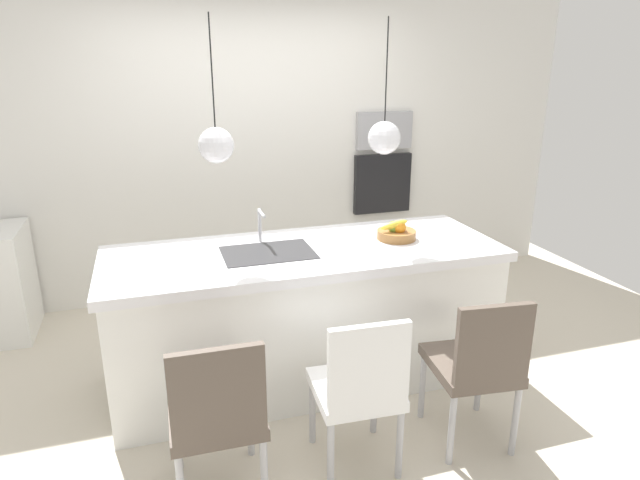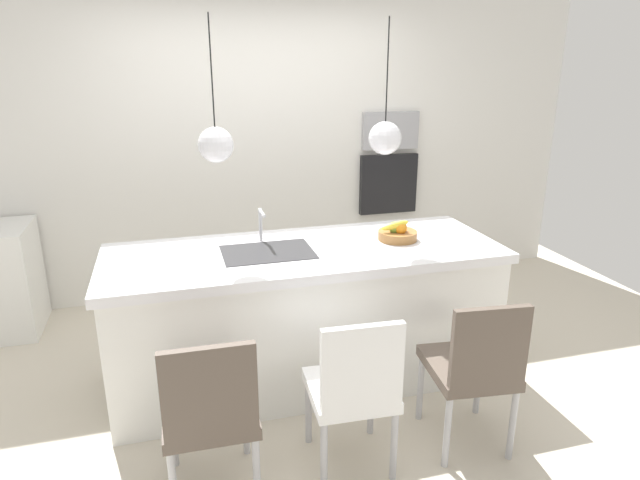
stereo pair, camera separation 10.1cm
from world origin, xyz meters
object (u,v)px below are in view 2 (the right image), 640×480
(chair_middle, at_px, (354,387))
(fruit_bowl, at_px, (398,233))
(chair_far, at_px, (474,365))
(microwave, at_px, (390,130))
(chair_near, at_px, (210,410))
(oven, at_px, (388,184))

(chair_middle, bearing_deg, fruit_bowl, 56.73)
(fruit_bowl, xyz_separation_m, chair_far, (0.05, -0.95, -0.45))
(microwave, bearing_deg, chair_middle, -115.47)
(chair_middle, height_order, chair_far, chair_far)
(fruit_bowl, relative_size, chair_near, 0.29)
(microwave, xyz_separation_m, chair_near, (-1.91, -2.52, -0.93))
(oven, relative_size, chair_near, 0.62)
(chair_near, bearing_deg, fruit_bowl, 35.52)
(oven, xyz_separation_m, chair_middle, (-1.20, -2.52, -0.43))
(oven, distance_m, chair_middle, 2.82)
(microwave, distance_m, oven, 0.50)
(oven, bearing_deg, fruit_bowl, -110.18)
(chair_near, height_order, chair_middle, chair_near)
(microwave, height_order, chair_near, microwave)
(microwave, relative_size, oven, 0.96)
(fruit_bowl, relative_size, chair_middle, 0.29)
(fruit_bowl, height_order, chair_middle, fruit_bowl)
(microwave, bearing_deg, chair_near, -127.14)
(fruit_bowl, distance_m, oven, 1.67)
(oven, xyz_separation_m, chair_far, (-0.53, -2.52, -0.42))
(microwave, relative_size, chair_middle, 0.60)
(fruit_bowl, distance_m, chair_near, 1.70)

